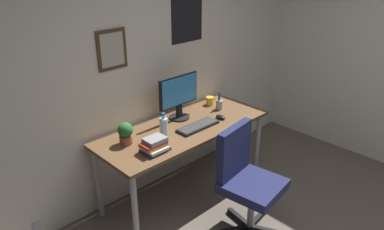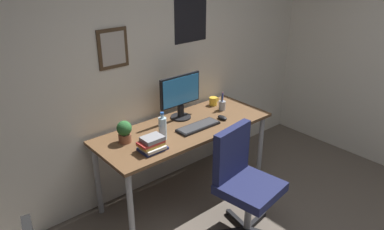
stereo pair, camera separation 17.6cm
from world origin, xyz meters
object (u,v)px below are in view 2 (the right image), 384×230
at_px(coffee_mug_near, 213,101).
at_px(potted_plant, 124,131).
at_px(computer_mouse, 222,118).
at_px(office_chair, 243,178).
at_px(monitor, 180,95).
at_px(book_stack_left, 152,144).
at_px(pen_cup, 222,105).
at_px(keyboard, 198,126).
at_px(water_bottle, 163,128).

bearing_deg(coffee_mug_near, potted_plant, -174.59).
distance_m(computer_mouse, potted_plant, 0.99).
xyz_separation_m(office_chair, coffee_mug_near, (0.54, 0.92, 0.26)).
relative_size(monitor, book_stack_left, 2.00).
distance_m(monitor, book_stack_left, 0.71).
height_order(office_chair, coffee_mug_near, office_chair).
height_order(monitor, coffee_mug_near, monitor).
relative_size(office_chair, pen_cup, 4.75).
relative_size(keyboard, pen_cup, 2.15).
relative_size(computer_mouse, water_bottle, 0.44).
xyz_separation_m(water_bottle, pen_cup, (0.85, 0.12, -0.05)).
distance_m(office_chair, computer_mouse, 0.73).
relative_size(keyboard, potted_plant, 2.21).
xyz_separation_m(computer_mouse, potted_plant, (-0.96, 0.21, 0.09)).
relative_size(monitor, potted_plant, 2.36).
relative_size(potted_plant, pen_cup, 0.98).
distance_m(monitor, computer_mouse, 0.46).
bearing_deg(coffee_mug_near, pen_cup, -98.59).
height_order(water_bottle, coffee_mug_near, water_bottle).
distance_m(office_chair, monitor, 1.01).
bearing_deg(water_bottle, keyboard, -5.01).
xyz_separation_m(office_chair, computer_mouse, (0.35, 0.60, 0.24)).
distance_m(coffee_mug_near, pen_cup, 0.16).
height_order(computer_mouse, potted_plant, potted_plant).
bearing_deg(office_chair, monitor, 85.80).
distance_m(water_bottle, coffee_mug_near, 0.91).
relative_size(keyboard, coffee_mug_near, 3.51).
bearing_deg(pen_cup, coffee_mug_near, 81.41).
xyz_separation_m(monitor, computer_mouse, (0.28, -0.30, -0.22)).
height_order(office_chair, book_stack_left, office_chair).
height_order(office_chair, monitor, monitor).
xyz_separation_m(potted_plant, pen_cup, (1.13, -0.05, -0.05)).
xyz_separation_m(water_bottle, potted_plant, (-0.28, 0.17, -0.00)).
height_order(keyboard, computer_mouse, computer_mouse).
distance_m(monitor, keyboard, 0.36).
bearing_deg(coffee_mug_near, book_stack_left, -160.14).
height_order(monitor, pen_cup, monitor).
height_order(coffee_mug_near, book_stack_left, book_stack_left).
xyz_separation_m(potted_plant, book_stack_left, (0.09, -0.27, -0.05)).
relative_size(keyboard, book_stack_left, 1.87).
height_order(computer_mouse, book_stack_left, book_stack_left).
relative_size(monitor, water_bottle, 1.82).
relative_size(water_bottle, potted_plant, 1.29).
height_order(keyboard, potted_plant, potted_plant).
bearing_deg(book_stack_left, keyboard, 7.26).
height_order(potted_plant, book_stack_left, potted_plant).
height_order(monitor, water_bottle, monitor).
xyz_separation_m(coffee_mug_near, pen_cup, (-0.02, -0.15, 0.01)).
distance_m(monitor, coffee_mug_near, 0.51).
height_order(monitor, potted_plant, monitor).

